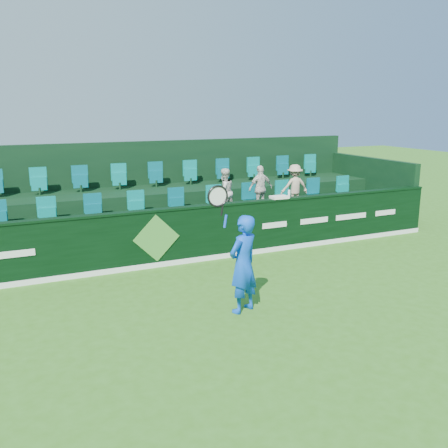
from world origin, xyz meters
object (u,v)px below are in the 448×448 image
towel (279,197)px  drinks_bottle (289,194)px  spectator_right (295,186)px  spectator_left (224,192)px  tennis_player (243,263)px  spectator_middle (260,188)px

towel → drinks_bottle: bearing=0.0°
spectator_right → towel: (-1.16, -1.12, -0.04)m
towel → drinks_bottle: drinks_bottle is taller
spectator_left → spectator_right: 2.19m
spectator_right → towel: 1.62m
tennis_player → towel: 4.13m
spectator_left → tennis_player: bearing=56.6°
spectator_left → drinks_bottle: bearing=126.5°
tennis_player → towel: bearing=50.4°
spectator_middle → towel: bearing=81.1°
spectator_middle → towel: spectator_middle is taller
spectator_left → towel: 1.52m
towel → spectator_middle: bearing=86.3°
spectator_left → spectator_right: (2.19, 0.00, -0.00)m
spectator_left → drinks_bottle: size_ratio=6.17×
spectator_middle → tennis_player: bearing=52.6°
spectator_right → drinks_bottle: (-0.87, -1.12, 0.03)m
tennis_player → spectator_left: 4.60m
tennis_player → towel: size_ratio=5.48×
spectator_middle → towel: size_ratio=2.90×
spectator_left → towel: bearing=119.4°
spectator_left → spectator_middle: bearing=167.0°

